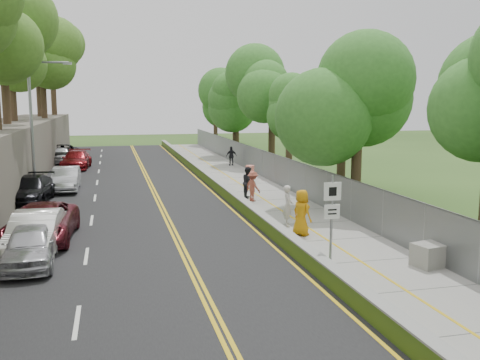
# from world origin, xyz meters

# --- Properties ---
(ground) EXTENTS (140.00, 140.00, 0.00)m
(ground) POSITION_xyz_m (0.00, 0.00, 0.00)
(ground) COLOR #33511E
(ground) RESTS_ON ground
(road) EXTENTS (11.20, 66.00, 0.04)m
(road) POSITION_xyz_m (-5.40, 15.00, 0.02)
(road) COLOR black
(road) RESTS_ON ground
(sidewalk) EXTENTS (4.20, 66.00, 0.05)m
(sidewalk) POSITION_xyz_m (2.55, 15.00, 0.03)
(sidewalk) COLOR gray
(sidewalk) RESTS_ON ground
(jersey_barrier) EXTENTS (0.42, 66.00, 0.60)m
(jersey_barrier) POSITION_xyz_m (0.25, 15.00, 0.30)
(jersey_barrier) COLOR #8CE221
(jersey_barrier) RESTS_ON ground
(chainlink_fence) EXTENTS (0.04, 66.00, 2.00)m
(chainlink_fence) POSITION_xyz_m (4.65, 15.00, 1.00)
(chainlink_fence) COLOR slate
(chainlink_fence) RESTS_ON ground
(trees_fenceside) EXTENTS (7.00, 66.00, 14.00)m
(trees_fenceside) POSITION_xyz_m (7.00, 15.00, 7.00)
(trees_fenceside) COLOR #3F852E
(trees_fenceside) RESTS_ON ground
(streetlight) EXTENTS (2.52, 0.22, 8.00)m
(streetlight) POSITION_xyz_m (-10.46, 14.00, 4.64)
(streetlight) COLOR gray
(streetlight) RESTS_ON ground
(signpost) EXTENTS (0.62, 0.09, 3.10)m
(signpost) POSITION_xyz_m (1.05, -3.02, 1.96)
(signpost) COLOR gray
(signpost) RESTS_ON sidewalk
(construction_barrel) EXTENTS (0.61, 0.61, 1.01)m
(construction_barrel) POSITION_xyz_m (3.38, 16.85, 0.55)
(construction_barrel) COLOR #F91E00
(construction_barrel) RESTS_ON sidewalk
(concrete_block) EXTENTS (1.33, 1.11, 0.78)m
(concrete_block) POSITION_xyz_m (4.30, -4.00, 0.44)
(concrete_block) COLOR gray
(concrete_block) RESTS_ON sidewalk
(car_0) EXTENTS (1.75, 4.14, 1.40)m
(car_0) POSITION_xyz_m (-9.00, -0.70, 0.74)
(car_0) COLOR #A9A9AE
(car_0) RESTS_ON road
(car_1) EXTENTS (1.90, 4.78, 1.55)m
(car_1) POSITION_xyz_m (-9.00, 0.74, 0.81)
(car_1) COLOR white
(car_1) RESTS_ON road
(car_2) EXTENTS (2.77, 5.46, 1.48)m
(car_2) POSITION_xyz_m (-9.00, 2.58, 0.78)
(car_2) COLOR #5A161F
(car_2) RESTS_ON road
(car_3) EXTENTS (2.52, 5.24, 1.47)m
(car_3) POSITION_xyz_m (-10.60, 11.27, 0.78)
(car_3) COLOR black
(car_3) RESTS_ON road
(car_4) EXTENTS (1.63, 3.93, 1.33)m
(car_4) POSITION_xyz_m (-10.60, 11.18, 0.71)
(car_4) COLOR #C3B18F
(car_4) RESTS_ON road
(car_5) EXTENTS (1.58, 4.46, 1.47)m
(car_5) POSITION_xyz_m (-9.00, 15.06, 0.77)
(car_5) COLOR silver
(car_5) RESTS_ON road
(car_6) EXTENTS (2.86, 5.72, 1.56)m
(car_6) POSITION_xyz_m (-10.60, 31.75, 0.82)
(car_6) COLOR black
(car_6) RESTS_ON road
(car_7) EXTENTS (2.49, 5.28, 1.49)m
(car_7) POSITION_xyz_m (-9.00, 26.09, 0.78)
(car_7) COLOR maroon
(car_7) RESTS_ON road
(car_8) EXTENTS (2.08, 4.37, 1.44)m
(car_8) POSITION_xyz_m (-10.60, 30.86, 0.76)
(car_8) COLOR silver
(car_8) RESTS_ON road
(painter_0) EXTENTS (0.94, 1.11, 1.93)m
(painter_0) POSITION_xyz_m (1.45, 1.00, 1.02)
(painter_0) COLOR #C37F0C
(painter_0) RESTS_ON sidewalk
(painter_1) EXTENTS (0.58, 0.75, 1.84)m
(painter_1) POSITION_xyz_m (1.45, 2.79, 0.97)
(painter_1) COLOR beige
(painter_1) RESTS_ON sidewalk
(painter_2) EXTENTS (0.94, 1.06, 1.81)m
(painter_2) POSITION_xyz_m (1.45, 9.85, 0.96)
(painter_2) COLOR black
(painter_2) RESTS_ON sidewalk
(painter_3) EXTENTS (1.01, 1.24, 1.68)m
(painter_3) POSITION_xyz_m (1.45, 8.84, 0.89)
(painter_3) COLOR #A04A3B
(painter_3) RESTS_ON sidewalk
(person_far) EXTENTS (0.98, 0.44, 1.64)m
(person_far) POSITION_xyz_m (3.89, 25.10, 0.87)
(person_far) COLOR black
(person_far) RESTS_ON sidewalk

